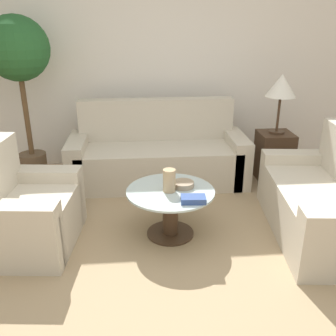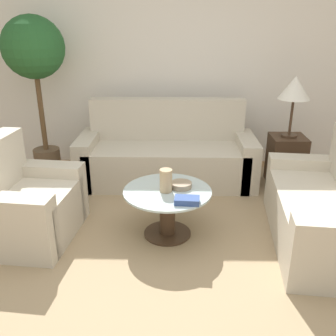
% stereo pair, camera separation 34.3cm
% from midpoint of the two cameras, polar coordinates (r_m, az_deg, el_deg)
% --- Properties ---
extents(ground_plane, '(14.00, 14.00, 0.00)m').
position_cam_midpoint_polar(ground_plane, '(2.87, 2.15, -17.72)').
color(ground_plane, '#9E754C').
extents(wall_back, '(10.00, 0.06, 2.60)m').
position_cam_midpoint_polar(wall_back, '(4.90, 1.96, 15.61)').
color(wall_back, white).
rests_on(wall_back, ground_plane).
extents(rug, '(3.62, 3.36, 0.01)m').
position_cam_midpoint_polar(rug, '(3.46, 2.79, -10.05)').
color(rug, tan).
rests_on(rug, ground_plane).
extents(sofa_main, '(2.05, 0.78, 0.94)m').
position_cam_midpoint_polar(sofa_main, '(4.47, 2.03, 1.84)').
color(sofa_main, beige).
rests_on(sofa_main, ground_plane).
extents(armchair, '(0.80, 0.97, 0.91)m').
position_cam_midpoint_polar(armchair, '(3.47, -18.38, -5.58)').
color(armchair, beige).
rests_on(armchair, ground_plane).
extents(loveseat, '(0.89, 1.53, 0.93)m').
position_cam_midpoint_polar(loveseat, '(3.55, 25.99, -6.10)').
color(loveseat, beige).
rests_on(loveseat, ground_plane).
extents(coffee_table, '(0.77, 0.77, 0.44)m').
position_cam_midpoint_polar(coffee_table, '(3.32, 2.88, -5.94)').
color(coffee_table, '#422D1E').
rests_on(coffee_table, ground_plane).
extents(side_table, '(0.39, 0.39, 0.58)m').
position_cam_midpoint_polar(side_table, '(4.62, 19.57, 1.08)').
color(side_table, '#422D1E').
rests_on(side_table, ground_plane).
extents(table_lamp, '(0.35, 0.35, 0.68)m').
position_cam_midpoint_polar(table_lamp, '(4.42, 20.93, 11.12)').
color(table_lamp, '#422D1E').
rests_on(table_lamp, side_table).
extents(potted_plant, '(0.70, 0.70, 1.88)m').
position_cam_midpoint_polar(potted_plant, '(4.59, -17.61, 15.54)').
color(potted_plant, brown).
rests_on(potted_plant, ground_plane).
extents(vase, '(0.11, 0.11, 0.20)m').
position_cam_midpoint_polar(vase, '(3.19, 2.76, -1.98)').
color(vase, tan).
rests_on(vase, coffee_table).
extents(bowl, '(0.19, 0.19, 0.05)m').
position_cam_midpoint_polar(bowl, '(3.30, 5.00, -2.66)').
color(bowl, gray).
rests_on(bowl, coffee_table).
extents(book_stack, '(0.21, 0.14, 0.05)m').
position_cam_midpoint_polar(book_stack, '(3.04, 6.17, -4.99)').
color(book_stack, '#334C8C').
rests_on(book_stack, coffee_table).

